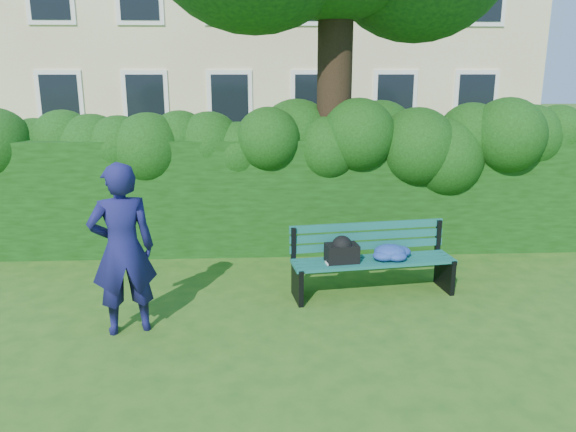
{
  "coord_description": "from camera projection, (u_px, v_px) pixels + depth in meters",
  "views": [
    {
      "loc": [
        -0.36,
        -6.54,
        2.83
      ],
      "look_at": [
        0.0,
        0.6,
        0.95
      ],
      "focal_mm": 35.0,
      "sensor_mm": 36.0,
      "label": 1
    }
  ],
  "objects": [
    {
      "name": "ground",
      "position": [
        290.0,
        301.0,
        7.06
      ],
      "size": [
        80.0,
        80.0,
        0.0
      ],
      "primitive_type": "plane",
      "color": "#265618",
      "rests_on": "ground"
    },
    {
      "name": "hedge",
      "position": [
        283.0,
        194.0,
        8.95
      ],
      "size": [
        10.0,
        1.0,
        1.8
      ],
      "color": "#13330B",
      "rests_on": "ground"
    },
    {
      "name": "man_reading",
      "position": [
        123.0,
        249.0,
        6.03
      ],
      "size": [
        0.8,
        0.65,
        1.9
      ],
      "primitive_type": "imported",
      "rotation": [
        0.0,
        0.0,
        3.46
      ],
      "color": "#17164E",
      "rests_on": "ground"
    },
    {
      "name": "park_bench",
      "position": [
        371.0,
        256.0,
        7.19
      ],
      "size": [
        2.14,
        0.83,
        0.89
      ],
      "rotation": [
        0.0,
        0.0,
        0.13
      ],
      "color": "#105253",
      "rests_on": "ground"
    }
  ]
}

